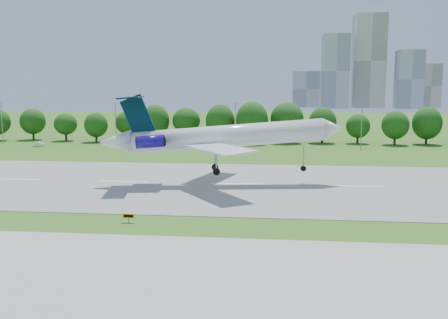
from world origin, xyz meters
TOP-DOWN VIEW (x-y plane):
  - ground at (0.00, 0.00)m, footprint 600.00×600.00m
  - runway at (0.00, 25.00)m, footprint 400.00×45.00m
  - tree_line at (0.00, 92.00)m, footprint 288.40×8.40m
  - light_poles at (-2.50, 82.00)m, footprint 175.90×0.25m
  - skyline at (100.16, 390.61)m, footprint 127.00×52.00m
  - airliner at (16.63, 24.64)m, footprint 41.47×29.78m
  - taxi_sign_right at (8.99, -1.21)m, footprint 1.61×0.23m
  - service_vehicle_a at (-40.70, 76.01)m, footprint 3.62×2.46m
  - service_vehicle_b at (-7.67, 74.36)m, footprint 3.93×2.66m

SIDE VIEW (x-z plane):
  - ground at x=0.00m, z-range 0.00..0.00m
  - runway at x=0.00m, z-range 0.00..0.08m
  - service_vehicle_a at x=-40.70m, z-range 0.00..1.13m
  - service_vehicle_b at x=-7.67m, z-range 0.00..1.24m
  - taxi_sign_right at x=8.99m, z-range 0.27..1.40m
  - tree_line at x=0.00m, z-range 0.99..11.39m
  - light_poles at x=-2.50m, z-range 0.24..12.43m
  - airliner at x=16.63m, z-range 1.57..15.03m
  - skyline at x=100.16m, z-range -9.54..70.46m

